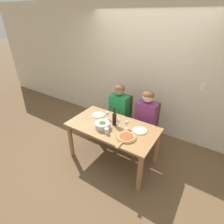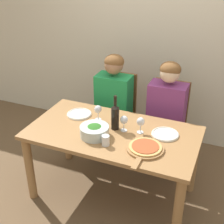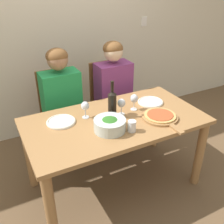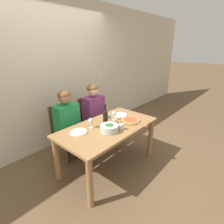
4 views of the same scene
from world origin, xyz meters
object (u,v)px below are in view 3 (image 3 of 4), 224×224
object	(u,v)px
dinner_plate_right	(150,102)
broccoli_bowl	(110,125)
chair_right	(109,101)
dinner_plate_left	(61,122)
wine_glass_right	(134,99)
person_man	(114,86)
pizza_on_board	(161,117)
wine_glass_centre	(121,104)
water_tumbler	(132,126)
chair_left	(60,112)
person_woman	(62,97)
wine_bottle	(112,103)
wine_glass_left	(85,107)

from	to	relation	value
dinner_plate_right	broccoli_bowl	bearing A→B (deg)	-155.85
chair_right	dinner_plate_right	size ratio (longest dim) A/B	3.89
dinner_plate_left	wine_glass_right	size ratio (longest dim) A/B	1.60
person_man	broccoli_bowl	size ratio (longest dim) A/B	4.74
dinner_plate_left	pizza_on_board	xyz separation A→B (m)	(0.78, -0.32, 0.01)
wine_glass_centre	water_tumbler	world-z (taller)	wine_glass_centre
chair_left	person_woman	bearing A→B (deg)	-90.00
person_man	wine_glass_right	bearing A→B (deg)	-99.59
person_man	dinner_plate_right	distance (m)	0.54
wine_bottle	wine_glass_centre	bearing A→B (deg)	-2.48
dinner_plate_right	wine_glass_right	size ratio (longest dim) A/B	1.60
chair_left	broccoli_bowl	world-z (taller)	chair_left
wine_bottle	wine_glass_left	distance (m)	0.23
broccoli_bowl	water_tumbler	size ratio (longest dim) A/B	2.80
person_man	water_tumbler	world-z (taller)	person_man
broccoli_bowl	water_tumbler	distance (m)	0.17
wine_glass_left	wine_glass_centre	world-z (taller)	same
broccoli_bowl	wine_glass_left	bearing A→B (deg)	108.75
wine_bottle	dinner_plate_right	size ratio (longest dim) A/B	1.36
dinner_plate_left	wine_glass_left	xyz separation A→B (m)	(0.21, -0.02, 0.10)
wine_bottle	wine_glass_right	bearing A→B (deg)	5.54
person_man	chair_left	bearing A→B (deg)	169.03
pizza_on_board	chair_right	bearing A→B (deg)	91.47
person_man	wine_bottle	xyz separation A→B (m)	(-0.33, -0.59, 0.13)
pizza_on_board	wine_glass_right	distance (m)	0.28
chair_right	wine_glass_right	xyz separation A→B (m)	(-0.10, -0.68, 0.33)
chair_right	dinner_plate_left	xyz separation A→B (m)	(-0.75, -0.60, 0.24)
wine_bottle	person_woman	bearing A→B (deg)	114.06
pizza_on_board	water_tumbler	distance (m)	0.33
chair_right	person_woman	world-z (taller)	person_woman
broccoli_bowl	wine_glass_left	xyz separation A→B (m)	(-0.09, 0.28, 0.05)
wine_bottle	dinner_plate_right	world-z (taller)	wine_bottle
person_woman	dinner_plate_left	size ratio (longest dim) A/B	4.99
wine_glass_left	wine_glass_right	bearing A→B (deg)	-8.59
person_man	wine_glass_left	size ratio (longest dim) A/B	8.00
person_woman	wine_bottle	bearing A→B (deg)	-65.94
water_tumbler	wine_bottle	bearing A→B (deg)	96.20
dinner_plate_left	dinner_plate_right	world-z (taller)	same
chair_left	dinner_plate_left	xyz separation A→B (m)	(-0.16, -0.60, 0.24)
broccoli_bowl	wine_glass_centre	size ratio (longest dim) A/B	1.69
person_woman	pizza_on_board	distance (m)	1.02
chair_left	wine_glass_right	size ratio (longest dim) A/B	6.24
person_woman	dinner_plate_right	bearing A→B (deg)	-36.19
wine_glass_centre	broccoli_bowl	bearing A→B (deg)	-138.57
chair_right	water_tumbler	size ratio (longest dim) A/B	10.33
chair_left	broccoli_bowl	distance (m)	0.95
person_man	water_tumbler	distance (m)	0.92
chair_left	pizza_on_board	size ratio (longest dim) A/B	2.09
water_tumbler	chair_left	bearing A→B (deg)	106.64
chair_left	wine_bottle	xyz separation A→B (m)	(0.26, -0.71, 0.36)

